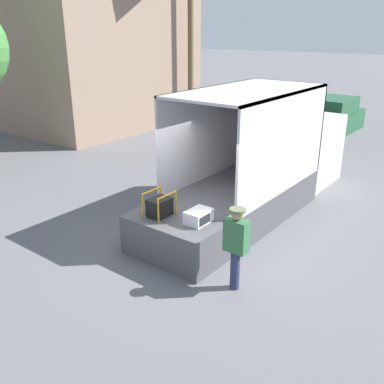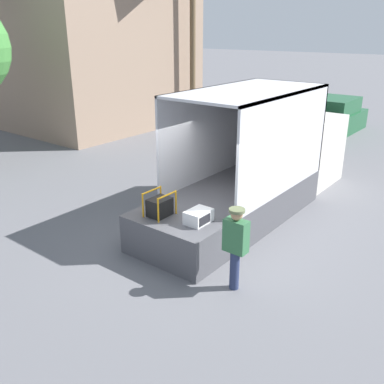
# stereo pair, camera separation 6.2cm
# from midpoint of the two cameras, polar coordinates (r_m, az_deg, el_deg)

# --- Properties ---
(ground_plane) EXTENTS (160.00, 160.00, 0.00)m
(ground_plane) POSITION_cam_midpoint_polar(r_m,az_deg,el_deg) (9.79, 0.48, -6.95)
(ground_plane) COLOR slate
(box_truck) EXTENTS (6.61, 2.17, 3.23)m
(box_truck) POSITION_cam_midpoint_polar(r_m,az_deg,el_deg) (12.42, 11.18, 3.47)
(box_truck) COLOR silver
(box_truck) RESTS_ON ground
(tailgate_deck) EXTENTS (1.28, 2.07, 0.87)m
(tailgate_deck) POSITION_cam_midpoint_polar(r_m,az_deg,el_deg) (9.15, -1.96, -6.03)
(tailgate_deck) COLOR #4C4C51
(tailgate_deck) RESTS_ON ground
(microwave) EXTENTS (0.56, 0.40, 0.27)m
(microwave) POSITION_cam_midpoint_polar(r_m,az_deg,el_deg) (8.71, 1.09, -3.29)
(microwave) COLOR white
(microwave) RESTS_ON tailgate_deck
(portable_generator) EXTENTS (0.60, 0.47, 0.53)m
(portable_generator) POSITION_cam_midpoint_polar(r_m,az_deg,el_deg) (9.05, -4.07, -1.92)
(portable_generator) COLOR black
(portable_generator) RESTS_ON tailgate_deck
(worker_person) EXTENTS (0.29, 0.44, 1.63)m
(worker_person) POSITION_cam_midpoint_polar(r_m,az_deg,el_deg) (7.82, 6.07, -6.54)
(worker_person) COLOR navy
(worker_person) RESTS_ON ground
(pickup_truck_green) EXTENTS (5.53, 2.02, 1.60)m
(pickup_truck_green) POSITION_cam_midpoint_polar(r_m,az_deg,el_deg) (20.76, 17.64, 9.12)
(pickup_truck_green) COLOR #1E5633
(pickup_truck_green) RESTS_ON ground
(house_backdrop) EXTENTS (8.75, 7.70, 9.35)m
(house_backdrop) POSITION_cam_midpoint_polar(r_m,az_deg,el_deg) (22.69, -13.26, 20.95)
(house_backdrop) COLOR gray
(house_backdrop) RESTS_ON ground
(utility_pole) EXTENTS (1.80, 0.28, 9.20)m
(utility_pole) POSITION_cam_midpoint_polar(r_m,az_deg,el_deg) (21.57, 0.18, 21.47)
(utility_pole) COLOR brown
(utility_pole) RESTS_ON ground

